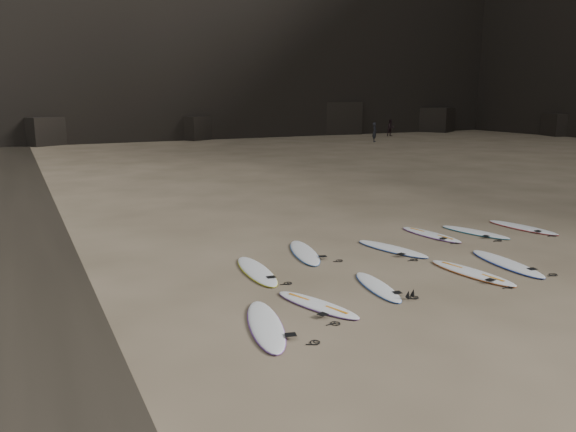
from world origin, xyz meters
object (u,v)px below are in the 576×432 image
object	(u,v)px
surfboard_5	(257,271)
surfboard_10	(522,227)
person_b	(391,128)
surfboard_3	(472,272)
surfboard_4	(507,263)
surfboard_8	(431,234)
surfboard_1	(317,304)
surfboard_9	(475,232)
surfboard_0	(266,325)
surfboard_6	(304,252)
surfboard_7	(392,248)
surfboard_2	(378,286)
person_a	(375,132)

from	to	relation	value
surfboard_5	surfboard_10	bearing A→B (deg)	7.84
person_b	surfboard_3	bearing A→B (deg)	-128.22
surfboard_4	surfboard_8	distance (m)	3.40
surfboard_1	surfboard_9	bearing A→B (deg)	4.46
surfboard_4	surfboard_0	bearing A→B (deg)	-166.22
surfboard_6	surfboard_9	world-z (taller)	surfboard_6
surfboard_7	surfboard_5	bearing A→B (deg)	167.34
surfboard_2	surfboard_8	xyz separation A→B (m)	(4.45, 3.39, 0.00)
surfboard_2	surfboard_6	size ratio (longest dim) A/B	0.85
surfboard_5	surfboard_8	xyz separation A→B (m)	(6.55, 1.03, -0.00)
surfboard_0	surfboard_8	bearing A→B (deg)	44.35
surfboard_8	surfboard_0	bearing A→B (deg)	-158.25
surfboard_5	surfboard_6	xyz separation A→B (m)	(1.90, 0.98, -0.00)
surfboard_5	person_b	bearing A→B (deg)	55.12
surfboard_5	surfboard_6	bearing A→B (deg)	32.54
surfboard_0	surfboard_6	size ratio (longest dim) A/B	1.00
surfboard_3	surfboard_0	bearing A→B (deg)	179.22
surfboard_1	person_b	bearing A→B (deg)	32.98
surfboard_8	surfboard_1	bearing A→B (deg)	-156.33
surfboard_6	surfboard_7	xyz separation A→B (m)	(2.49, -0.78, -0.00)
person_b	surfboard_8	bearing A→B (deg)	-128.98
surfboard_4	surfboard_8	xyz separation A→B (m)	(0.28, 3.39, -0.00)
surfboard_2	surfboard_10	world-z (taller)	surfboard_10
surfboard_1	surfboard_6	world-z (taller)	surfboard_6
surfboard_7	surfboard_8	xyz separation A→B (m)	(2.15, 0.84, -0.00)
surfboard_1	surfboard_3	bearing A→B (deg)	-16.58
surfboard_6	person_a	xyz separation A→B (m)	(24.02, 31.16, 0.86)
surfboard_7	person_a	world-z (taller)	person_a
surfboard_1	surfboard_7	bearing A→B (deg)	16.34
person_a	surfboard_10	bearing A→B (deg)	-172.35
person_b	surfboard_0	bearing A→B (deg)	-133.28
surfboard_8	person_a	distance (m)	36.66
surfboard_7	surfboard_10	world-z (taller)	surfboard_10
surfboard_10	person_b	world-z (taller)	person_b
surfboard_7	person_b	xyz separation A→B (m)	(27.34, 37.27, 0.85)
surfboard_0	surfboard_1	size ratio (longest dim) A/B	1.15
surfboard_3	surfboard_8	world-z (taller)	surfboard_3
surfboard_2	surfboard_10	distance (m)	8.37
surfboard_3	surfboard_4	distance (m)	1.43
surfboard_2	surfboard_5	bearing A→B (deg)	141.90
surfboard_2	surfboard_6	bearing A→B (deg)	103.52
surfboard_3	surfboard_5	bearing A→B (deg)	144.77
surfboard_9	surfboard_10	distance (m)	1.94
surfboard_10	surfboard_3	bearing A→B (deg)	-158.05
surfboard_4	surfboard_10	size ratio (longest dim) A/B	1.05
person_a	surfboard_0	bearing A→B (deg)	176.86
surfboard_0	surfboard_6	xyz separation A→B (m)	(3.10, 4.23, 0.00)
surfboard_7	surfboard_8	distance (m)	2.31
surfboard_5	surfboard_10	distance (m)	10.00
surfboard_8	person_b	bearing A→B (deg)	48.07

